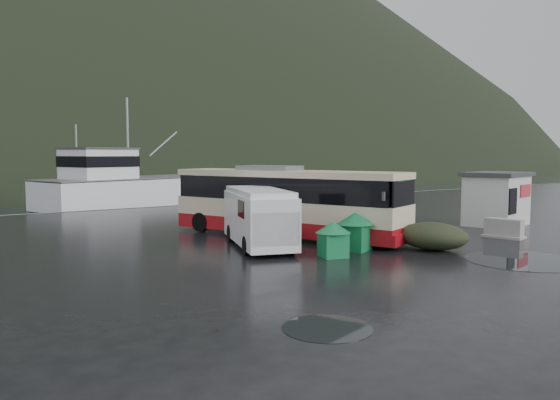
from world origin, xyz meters
TOP-DOWN VIEW (x-y plane):
  - ground at (0.00, 0.00)m, footprint 160.00×160.00m
  - quay_edge at (0.00, 20.00)m, footprint 160.00×0.60m
  - coach_bus at (0.85, 3.44)m, footprint 6.66×11.62m
  - white_van at (-1.65, 1.85)m, footprint 3.72×5.94m
  - waste_bin_left at (-0.65, -1.54)m, footprint 1.14×1.14m
  - waste_bin_right at (0.95, -0.98)m, footprint 1.37×1.37m
  - dome_tent at (3.53, -2.60)m, footprint 2.79×3.23m
  - ticket_kiosk at (12.07, 0.32)m, footprint 4.03×3.37m
  - jersey_barrier_a at (2.99, -0.21)m, footprint 0.92×1.52m
  - jersey_barrier_b at (8.54, -2.41)m, footprint 1.19×1.84m
  - jersey_barrier_c at (12.09, 0.13)m, footprint 0.88×1.73m
  - fishing_trawler at (4.79, 28.27)m, footprint 24.41×11.69m
  - puddles at (2.39, -6.21)m, footprint 13.37×4.73m

SIDE VIEW (x-z plane):
  - ground at x=0.00m, z-range 0.00..0.00m
  - quay_edge at x=0.00m, z-range -0.75..0.75m
  - coach_bus at x=0.85m, z-range -1.60..1.60m
  - white_van at x=-1.65m, z-range -1.17..1.17m
  - waste_bin_left at x=-0.65m, z-range -0.64..0.64m
  - waste_bin_right at x=0.95m, z-range -0.74..0.74m
  - dome_tent at x=3.53m, z-range -0.53..0.53m
  - ticket_kiosk at x=12.07m, z-range -1.39..1.39m
  - jersey_barrier_a at x=2.99m, z-range -0.36..0.36m
  - jersey_barrier_b at x=8.54m, z-range -0.42..0.42m
  - jersey_barrier_c at x=12.09m, z-range -0.43..0.43m
  - fishing_trawler at x=4.79m, z-range -4.78..4.78m
  - puddles at x=2.39m, z-range 0.00..0.01m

